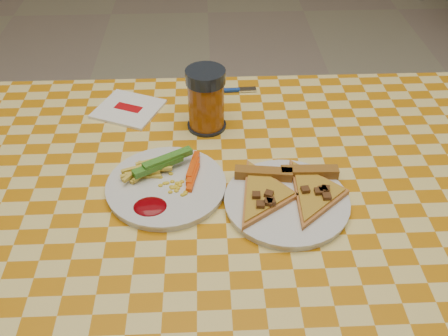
{
  "coord_description": "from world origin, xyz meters",
  "views": [
    {
      "loc": [
        -0.03,
        -0.68,
        1.39
      ],
      "look_at": [
        0.0,
        0.06,
        0.78
      ],
      "focal_mm": 40.0,
      "sensor_mm": 36.0,
      "label": 1
    }
  ],
  "objects_px": {
    "table": "(224,223)",
    "drink_glass": "(206,100)",
    "plate_left": "(166,187)",
    "plate_right": "(287,203)"
  },
  "relations": [
    {
      "from": "plate_right",
      "to": "drink_glass",
      "type": "distance_m",
      "value": 0.3
    },
    {
      "from": "table",
      "to": "plate_right",
      "type": "height_order",
      "value": "plate_right"
    },
    {
      "from": "table",
      "to": "plate_left",
      "type": "xyz_separation_m",
      "value": [
        -0.11,
        0.02,
        0.08
      ]
    },
    {
      "from": "table",
      "to": "plate_right",
      "type": "xyz_separation_m",
      "value": [
        0.11,
        -0.03,
        0.08
      ]
    },
    {
      "from": "plate_right",
      "to": "drink_glass",
      "type": "xyz_separation_m",
      "value": [
        -0.14,
        0.25,
        0.06
      ]
    },
    {
      "from": "plate_left",
      "to": "plate_right",
      "type": "height_order",
      "value": "same"
    },
    {
      "from": "table",
      "to": "drink_glass",
      "type": "xyz_separation_m",
      "value": [
        -0.03,
        0.23,
        0.14
      ]
    },
    {
      "from": "plate_left",
      "to": "drink_glass",
      "type": "distance_m",
      "value": 0.23
    },
    {
      "from": "plate_right",
      "to": "drink_glass",
      "type": "relative_size",
      "value": 1.61
    },
    {
      "from": "table",
      "to": "drink_glass",
      "type": "height_order",
      "value": "drink_glass"
    }
  ]
}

